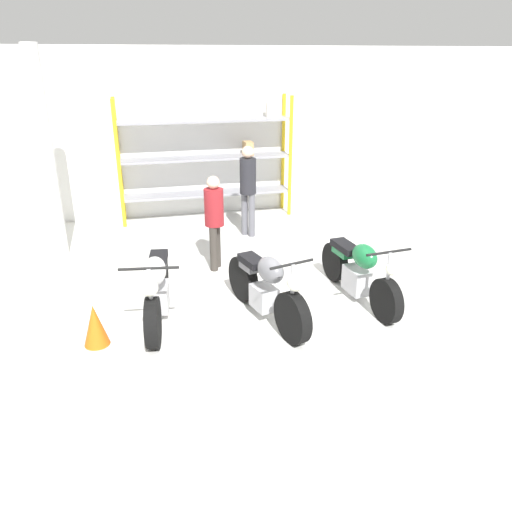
{
  "coord_description": "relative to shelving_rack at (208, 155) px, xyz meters",
  "views": [
    {
      "loc": [
        -1.61,
        -6.1,
        3.4
      ],
      "look_at": [
        0.0,
        0.4,
        0.7
      ],
      "focal_mm": 35.0,
      "sensor_mm": 36.0,
      "label": 1
    }
  ],
  "objects": [
    {
      "name": "ground_plane",
      "position": [
        0.0,
        -4.69,
        -1.4
      ],
      "size": [
        30.0,
        30.0,
        0.0
      ],
      "primitive_type": "plane",
      "color": "silver"
    },
    {
      "name": "motorcycle_green",
      "position": [
        1.48,
        -4.62,
        -0.95
      ],
      "size": [
        0.67,
        2.1,
        1.02
      ],
      "rotation": [
        0.0,
        0.0,
        -1.47
      ],
      "color": "black",
      "rests_on": "ground_plane"
    },
    {
      "name": "motorcycle_white",
      "position": [
        -1.45,
        -4.52,
        -0.93
      ],
      "size": [
        0.72,
        2.11,
        1.05
      ],
      "rotation": [
        0.0,
        0.0,
        -1.71
      ],
      "color": "black",
      "rests_on": "ground_plane"
    },
    {
      "name": "support_pillar",
      "position": [
        -3.04,
        -1.62,
        0.4
      ],
      "size": [
        0.28,
        0.28,
        3.6
      ],
      "color": "silver",
      "rests_on": "ground_plane"
    },
    {
      "name": "shelving_rack",
      "position": [
        0.0,
        0.0,
        0.0
      ],
      "size": [
        3.75,
        0.63,
        2.62
      ],
      "color": "gold",
      "rests_on": "ground_plane"
    },
    {
      "name": "traffic_cone",
      "position": [
        -2.25,
        -5.02,
        -1.12
      ],
      "size": [
        0.32,
        0.32,
        0.55
      ],
      "color": "orange",
      "rests_on": "ground_plane"
    },
    {
      "name": "motorcycle_grey",
      "position": [
        -0.0,
        -4.91,
        -0.93
      ],
      "size": [
        0.79,
        2.01,
        1.07
      ],
      "rotation": [
        0.0,
        0.0,
        -1.31
      ],
      "color": "black",
      "rests_on": "ground_plane"
    },
    {
      "name": "person_browsing",
      "position": [
        -0.38,
        -2.97,
        -0.46
      ],
      "size": [
        0.43,
        0.43,
        1.61
      ],
      "rotation": [
        0.0,
        0.0,
        2.67
      ],
      "color": "#38332D",
      "rests_on": "ground_plane"
    },
    {
      "name": "back_wall",
      "position": [
        0.0,
        0.36,
        0.4
      ],
      "size": [
        30.0,
        0.08,
        3.6
      ],
      "color": "white",
      "rests_on": "ground_plane"
    },
    {
      "name": "person_near_rack",
      "position": [
        0.55,
        -1.44,
        -0.33
      ],
      "size": [
        0.45,
        0.45,
        1.8
      ],
      "rotation": [
        0.0,
        0.0,
        3.81
      ],
      "color": "#595960",
      "rests_on": "ground_plane"
    }
  ]
}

